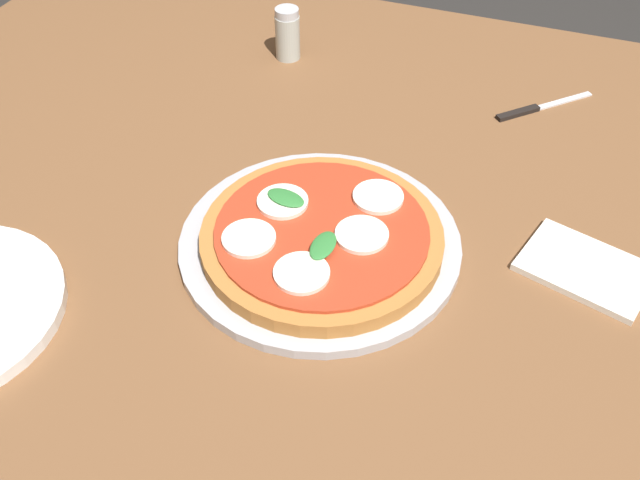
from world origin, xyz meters
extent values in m
cube|color=brown|center=(0.00, 0.00, 0.71)|extent=(1.48, 1.09, 0.04)
cube|color=brown|center=(-0.66, 0.47, 0.35)|extent=(0.07, 0.07, 0.69)
cylinder|color=#B2B2B7|center=(-0.04, -0.05, 0.74)|extent=(0.31, 0.31, 0.01)
cylinder|color=#B27033|center=(-0.03, -0.06, 0.75)|extent=(0.26, 0.26, 0.02)
cylinder|color=#B7381E|center=(-0.03, -0.06, 0.76)|extent=(0.23, 0.23, 0.00)
cylinder|color=white|center=(0.01, -0.05, 0.77)|extent=(0.06, 0.06, 0.00)
cylinder|color=white|center=(0.01, 0.01, 0.77)|extent=(0.06, 0.06, 0.00)
cylinder|color=white|center=(-0.09, -0.03, 0.77)|extent=(0.06, 0.06, 0.00)
cylinder|color=white|center=(-0.10, -0.10, 0.77)|extent=(0.06, 0.06, 0.00)
cylinder|color=white|center=(-0.03, -0.13, 0.77)|extent=(0.06, 0.06, 0.00)
ellipsoid|color=#337F38|center=(-0.08, -0.03, 0.77)|extent=(0.05, 0.03, 0.00)
ellipsoid|color=#337F38|center=(-0.02, -0.09, 0.77)|extent=(0.02, 0.04, 0.00)
cube|color=white|center=(0.24, 0.01, 0.74)|extent=(0.15, 0.12, 0.01)
cube|color=black|center=(0.12, 0.28, 0.73)|extent=(0.05, 0.05, 0.01)
cube|color=silver|center=(0.18, 0.34, 0.73)|extent=(0.07, 0.07, 0.00)
cylinder|color=#B2B7AD|center=(-0.22, 0.32, 0.76)|extent=(0.04, 0.04, 0.07)
cylinder|color=silver|center=(-0.22, 0.32, 0.80)|extent=(0.03, 0.03, 0.01)
camera|label=1|loc=(0.16, -0.57, 1.28)|focal=39.90mm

